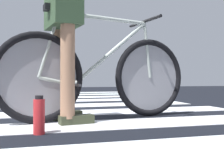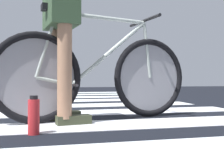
{
  "view_description": "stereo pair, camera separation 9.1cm",
  "coord_description": "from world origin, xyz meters",
  "views": [
    {
      "loc": [
        0.49,
        -3.58,
        0.37
      ],
      "look_at": [
        1.19,
        -0.98,
        0.41
      ],
      "focal_mm": 43.53,
      "sensor_mm": 36.0,
      "label": 1
    },
    {
      "loc": [
        0.58,
        -3.58,
        0.37
      ],
      "look_at": [
        1.19,
        -0.98,
        0.41
      ],
      "focal_mm": 43.53,
      "sensor_mm": 36.0,
      "label": 2
    }
  ],
  "objects": [
    {
      "name": "ground",
      "position": [
        0.0,
        0.0,
        0.01
      ],
      "size": [
        18.0,
        14.0,
        0.02
      ],
      "color": "black"
    },
    {
      "name": "crosswalk_markings",
      "position": [
        -0.0,
        0.3,
        0.02
      ],
      "size": [
        5.48,
        5.77,
        0.0
      ],
      "color": "silver",
      "rests_on": "ground"
    },
    {
      "name": "bicycle_1_of_2",
      "position": [
        0.99,
        -1.32,
        0.41
      ],
      "size": [
        1.72,
        0.55,
        0.93
      ],
      "rotation": [
        0.0,
        0.0,
        0.18
      ],
      "color": "black",
      "rests_on": "ground"
    },
    {
      "name": "cyclist_1_of_2",
      "position": [
        0.68,
        -1.37,
        0.69
      ],
      "size": [
        0.38,
        0.44,
        1.04
      ],
      "rotation": [
        0.0,
        0.0,
        0.18
      ],
      "color": "#A87A5B",
      "rests_on": "ground"
    },
    {
      "name": "water_bottle",
      "position": [
        0.49,
        -1.81,
        0.14
      ],
      "size": [
        0.07,
        0.07,
        0.24
      ],
      "color": "red",
      "rests_on": "ground"
    }
  ]
}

